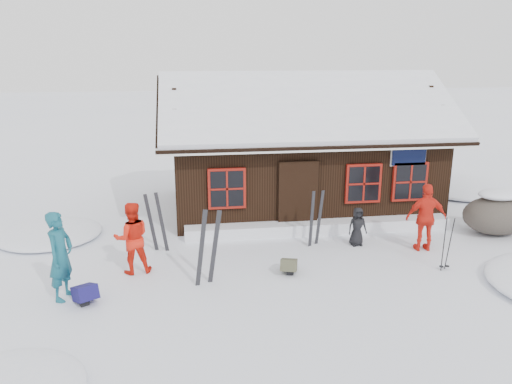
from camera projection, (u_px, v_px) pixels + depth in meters
The scene contains 15 objects.
ground at pixel (283, 268), 11.85m from camera, with size 120.00×120.00×0.00m, color white.
mountain_hut at pixel (299, 159), 16.38m from camera, with size 8.90×6.09×4.42m.
snow_drift at pixel (319, 227), 14.16m from camera, with size 7.60×0.60×0.35m, color white.
snow_mounds at pixel (328, 237), 13.86m from camera, with size 20.60×13.20×0.48m.
skier_teal at pixel (60, 256), 10.15m from camera, with size 0.69×0.45×1.89m, color #155464.
skier_orange_left at pixel (132, 238), 11.41m from camera, with size 0.82×0.64×1.69m, color red.
skier_orange_right at pixel (426, 218), 12.71m from camera, with size 1.04×0.43×1.77m, color red.
skier_crouched at pixel (357, 227), 13.14m from camera, with size 0.51×0.33×1.04m, color black.
boulder at pixel (497, 214), 13.99m from camera, with size 1.94×1.46×1.15m.
ski_pair_left at pixel (208, 248), 10.85m from camera, with size 0.62×0.17×1.75m.
ski_pair_mid at pixel (156, 223), 12.70m from camera, with size 0.58×0.15×1.60m.
ski_pair_right at pixel (316, 219), 13.12m from camera, with size 0.44×0.20×1.53m.
ski_poles at pixel (447, 245), 11.61m from camera, with size 0.24×0.12×1.33m.
backpack_blue at pixel (85, 296), 10.17m from camera, with size 0.41×0.54×0.30m, color #171354.
backpack_olive at pixel (289, 268), 11.55m from camera, with size 0.37×0.49×0.27m, color #484834.
Camera 1 is at (-2.20, -10.73, 4.92)m, focal length 35.00 mm.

